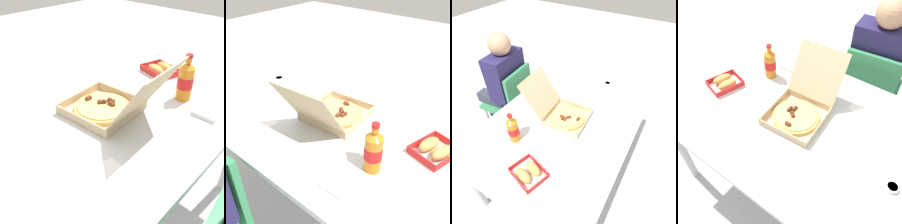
# 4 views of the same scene
# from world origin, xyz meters

# --- Properties ---
(ground_plane) EXTENTS (10.00, 10.00, 0.00)m
(ground_plane) POSITION_xyz_m (0.00, 0.00, 0.00)
(ground_plane) COLOR #B2B2B7
(dining_table) EXTENTS (1.43, 0.98, 0.71)m
(dining_table) POSITION_xyz_m (0.00, 0.00, 0.64)
(dining_table) COLOR silver
(dining_table) RESTS_ON ground_plane
(chair) EXTENTS (0.44, 0.44, 0.83)m
(chair) POSITION_xyz_m (0.15, 0.72, 0.48)
(chair) COLOR #338451
(chair) RESTS_ON ground_plane
(diner_person) EXTENTS (0.38, 0.43, 1.15)m
(diner_person) POSITION_xyz_m (0.14, 0.78, 0.69)
(diner_person) COLOR #333847
(diner_person) RESTS_ON ground_plane
(pizza_box_open) EXTENTS (0.32, 0.47, 0.29)m
(pizza_box_open) POSITION_xyz_m (-0.00, 0.02, 0.75)
(pizza_box_open) COLOR tan
(pizza_box_open) RESTS_ON dining_table
(bread_side_box) EXTENTS (0.20, 0.22, 0.06)m
(bread_side_box) POSITION_xyz_m (-0.51, -0.05, 0.73)
(bread_side_box) COLOR white
(bread_side_box) RESTS_ON dining_table
(cola_bottle) EXTENTS (0.07, 0.07, 0.22)m
(cola_bottle) POSITION_xyz_m (-0.34, 0.19, 0.80)
(cola_bottle) COLOR orange
(cola_bottle) RESTS_ON dining_table
(paper_menu) EXTENTS (0.22, 0.16, 0.00)m
(paper_menu) POSITION_xyz_m (0.30, 0.29, 0.71)
(paper_menu) COLOR white
(paper_menu) RESTS_ON dining_table
(napkin_pile) EXTENTS (0.11, 0.11, 0.02)m
(napkin_pile) POSITION_xyz_m (-0.30, 0.34, 0.72)
(napkin_pile) COLOR white
(napkin_pile) RESTS_ON dining_table
(dipping_sauce_cup) EXTENTS (0.06, 0.06, 0.02)m
(dipping_sauce_cup) POSITION_xyz_m (0.57, -0.10, 0.72)
(dipping_sauce_cup) COLOR white
(dipping_sauce_cup) RESTS_ON dining_table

